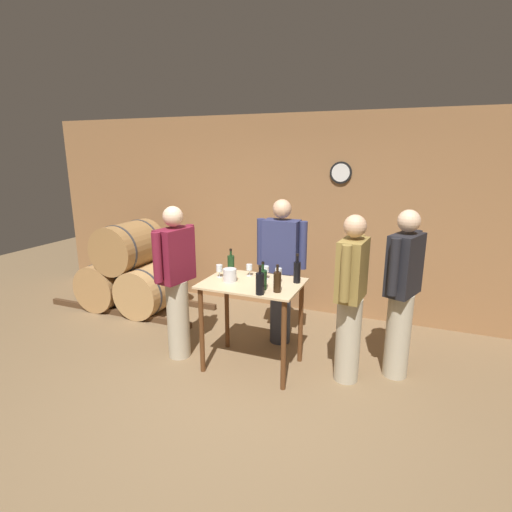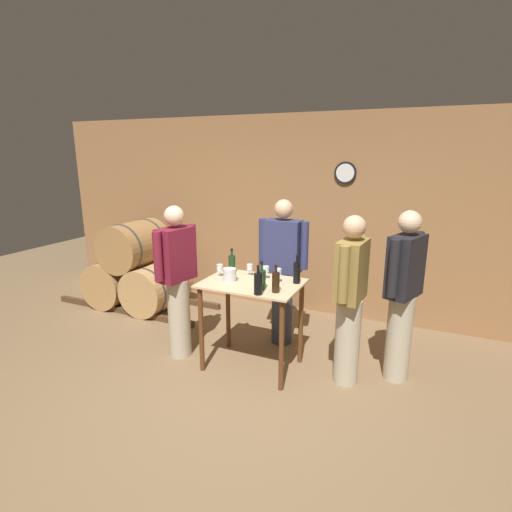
# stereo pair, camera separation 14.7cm
# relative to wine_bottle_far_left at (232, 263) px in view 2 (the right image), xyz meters

# --- Properties ---
(ground_plane) EXTENTS (14.00, 14.00, 0.00)m
(ground_plane) POSITION_rel_wine_bottle_far_left_xyz_m (0.40, -0.95, -1.03)
(ground_plane) COLOR brown
(back_wall) EXTENTS (8.40, 0.08, 2.70)m
(back_wall) POSITION_rel_wine_bottle_far_left_xyz_m (0.40, 1.53, 0.32)
(back_wall) COLOR #996B42
(back_wall) RESTS_ON ground_plane
(barrel_rack) EXTENTS (2.36, 0.85, 1.26)m
(barrel_rack) POSITION_rel_wine_bottle_far_left_xyz_m (-1.92, 0.66, -0.51)
(barrel_rack) COLOR #4C331E
(barrel_rack) RESTS_ON ground_plane
(tasting_table) EXTENTS (0.99, 0.70, 0.93)m
(tasting_table) POSITION_rel_wine_bottle_far_left_xyz_m (0.35, -0.23, -0.30)
(tasting_table) COLOR #D1B284
(tasting_table) RESTS_ON ground_plane
(wine_bottle_far_left) EXTENTS (0.07, 0.07, 0.26)m
(wine_bottle_far_left) POSITION_rel_wine_bottle_far_left_xyz_m (0.00, 0.00, 0.00)
(wine_bottle_far_left) COLOR #193819
(wine_bottle_far_left) RESTS_ON tasting_table
(wine_bottle_left) EXTENTS (0.08, 0.08, 0.27)m
(wine_bottle_left) POSITION_rel_wine_bottle_far_left_xyz_m (0.52, -0.38, -0.00)
(wine_bottle_left) COLOR #193819
(wine_bottle_left) RESTS_ON tasting_table
(wine_bottle_center) EXTENTS (0.08, 0.08, 0.28)m
(wine_bottle_center) POSITION_rel_wine_bottle_far_left_xyz_m (0.54, -0.53, 0.01)
(wine_bottle_center) COLOR black
(wine_bottle_center) RESTS_ON tasting_table
(wine_bottle_right) EXTENTS (0.07, 0.07, 0.26)m
(wine_bottle_right) POSITION_rel_wine_bottle_far_left_xyz_m (0.67, -0.40, 0.00)
(wine_bottle_right) COLOR black
(wine_bottle_right) RESTS_ON tasting_table
(wine_bottle_far_right) EXTENTS (0.07, 0.07, 0.30)m
(wine_bottle_far_right) POSITION_rel_wine_bottle_far_left_xyz_m (0.76, -0.07, 0.01)
(wine_bottle_far_right) COLOR black
(wine_bottle_far_right) RESTS_ON tasting_table
(wine_glass_near_left) EXTENTS (0.07, 0.07, 0.13)m
(wine_glass_near_left) POSITION_rel_wine_bottle_far_left_xyz_m (-0.04, -0.20, -0.01)
(wine_glass_near_left) COLOR silver
(wine_glass_near_left) RESTS_ON tasting_table
(wine_glass_near_center) EXTENTS (0.06, 0.06, 0.13)m
(wine_glass_near_center) POSITION_rel_wine_bottle_far_left_xyz_m (0.23, -0.04, -0.01)
(wine_glass_near_center) COLOR silver
(wine_glass_near_center) RESTS_ON tasting_table
(wine_glass_near_right) EXTENTS (0.07, 0.07, 0.14)m
(wine_glass_near_right) POSITION_rel_wine_bottle_far_left_xyz_m (0.43, -0.07, -0.00)
(wine_glass_near_right) COLOR silver
(wine_glass_near_right) RESTS_ON tasting_table
(wine_glass_far_side) EXTENTS (0.07, 0.07, 0.15)m
(wine_glass_far_side) POSITION_rel_wine_bottle_far_left_xyz_m (0.59, -0.14, 0.01)
(wine_glass_far_side) COLOR silver
(wine_glass_far_side) RESTS_ON tasting_table
(ice_bucket) EXTENTS (0.13, 0.13, 0.13)m
(ice_bucket) POSITION_rel_wine_bottle_far_left_xyz_m (0.12, -0.28, -0.04)
(ice_bucket) COLOR silver
(ice_bucket) RESTS_ON tasting_table
(person_host) EXTENTS (0.25, 0.59, 1.65)m
(person_host) POSITION_rel_wine_bottle_far_left_xyz_m (1.31, -0.11, -0.16)
(person_host) COLOR #B7AD93
(person_host) RESTS_ON ground_plane
(person_visitor_with_scarf) EXTENTS (0.59, 0.24, 1.70)m
(person_visitor_with_scarf) POSITION_rel_wine_bottle_far_left_xyz_m (0.43, 0.42, -0.13)
(person_visitor_with_scarf) COLOR #333847
(person_visitor_with_scarf) RESTS_ON ground_plane
(person_visitor_bearded) EXTENTS (0.29, 0.58, 1.67)m
(person_visitor_bearded) POSITION_rel_wine_bottle_far_left_xyz_m (-0.49, -0.33, -0.15)
(person_visitor_bearded) COLOR #B7AD93
(person_visitor_bearded) RESTS_ON ground_plane
(person_visitor_near_door) EXTENTS (0.34, 0.56, 1.69)m
(person_visitor_near_door) POSITION_rel_wine_bottle_far_left_xyz_m (1.75, 0.15, -0.14)
(person_visitor_near_door) COLOR #B7AD93
(person_visitor_near_door) RESTS_ON ground_plane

